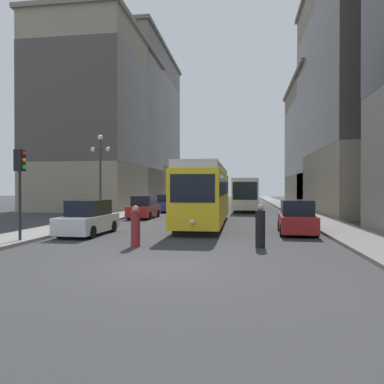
{
  "coord_description": "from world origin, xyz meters",
  "views": [
    {
      "loc": [
        2.64,
        -10.94,
        2.44
      ],
      "look_at": [
        0.03,
        7.25,
        2.26
      ],
      "focal_mm": 33.82,
      "sensor_mm": 36.0,
      "label": 1
    }
  ],
  "objects_px": {
    "streetcar": "(205,193)",
    "traffic_light_near_left": "(20,170)",
    "parked_car_right_far": "(297,218)",
    "lamp_post_left_near": "(100,165)",
    "parked_car_left_mid": "(88,219)",
    "pedestrian_crossing_far": "(135,227)",
    "parked_car_left_far": "(144,208)",
    "transit_bus": "(246,193)",
    "pedestrian_crossing_near": "(260,227)",
    "parked_car_left_near": "(165,204)"
  },
  "relations": [
    {
      "from": "parked_car_left_near",
      "to": "lamp_post_left_near",
      "type": "height_order",
      "value": "lamp_post_left_near"
    },
    {
      "from": "parked_car_left_mid",
      "to": "parked_car_left_far",
      "type": "xyz_separation_m",
      "value": [
        -0.0,
        10.71,
        -0.0
      ]
    },
    {
      "from": "parked_car_left_far",
      "to": "pedestrian_crossing_near",
      "type": "relative_size",
      "value": 2.41
    },
    {
      "from": "transit_bus",
      "to": "parked_car_left_mid",
      "type": "height_order",
      "value": "transit_bus"
    },
    {
      "from": "pedestrian_crossing_near",
      "to": "pedestrian_crossing_far",
      "type": "xyz_separation_m",
      "value": [
        -5.17,
        -0.49,
        -0.03
      ]
    },
    {
      "from": "parked_car_left_far",
      "to": "lamp_post_left_near",
      "type": "bearing_deg",
      "value": -112.59
    },
    {
      "from": "transit_bus",
      "to": "traffic_light_near_left",
      "type": "distance_m",
      "value": 28.07
    },
    {
      "from": "transit_bus",
      "to": "parked_car_left_mid",
      "type": "xyz_separation_m",
      "value": [
        -8.37,
        -22.85,
        -1.1
      ]
    },
    {
      "from": "parked_car_left_far",
      "to": "lamp_post_left_near",
      "type": "height_order",
      "value": "lamp_post_left_near"
    },
    {
      "from": "parked_car_left_far",
      "to": "pedestrian_crossing_far",
      "type": "bearing_deg",
      "value": -75.27
    },
    {
      "from": "transit_bus",
      "to": "lamp_post_left_near",
      "type": "bearing_deg",
      "value": -120.21
    },
    {
      "from": "parked_car_right_far",
      "to": "lamp_post_left_near",
      "type": "xyz_separation_m",
      "value": [
        -12.83,
        4.24,
        3.25
      ]
    },
    {
      "from": "parked_car_left_near",
      "to": "lamp_post_left_near",
      "type": "xyz_separation_m",
      "value": [
        -1.9,
        -12.64,
        3.25
      ]
    },
    {
      "from": "pedestrian_crossing_far",
      "to": "lamp_post_left_near",
      "type": "height_order",
      "value": "lamp_post_left_near"
    },
    {
      "from": "parked_car_right_far",
      "to": "lamp_post_left_near",
      "type": "relative_size",
      "value": 0.72
    },
    {
      "from": "parked_car_left_far",
      "to": "pedestrian_crossing_near",
      "type": "bearing_deg",
      "value": -56.82
    },
    {
      "from": "transit_bus",
      "to": "parked_car_left_mid",
      "type": "distance_m",
      "value": 24.36
    },
    {
      "from": "parked_car_left_near",
      "to": "lamp_post_left_near",
      "type": "bearing_deg",
      "value": -99.06
    },
    {
      "from": "parked_car_right_far",
      "to": "parked_car_left_near",
      "type": "bearing_deg",
      "value": -54.03
    },
    {
      "from": "parked_car_left_mid",
      "to": "parked_car_left_far",
      "type": "height_order",
      "value": "same"
    },
    {
      "from": "streetcar",
      "to": "traffic_light_near_left",
      "type": "xyz_separation_m",
      "value": [
        -7.25,
        -9.29,
        1.13
      ]
    },
    {
      "from": "transit_bus",
      "to": "traffic_light_near_left",
      "type": "bearing_deg",
      "value": -109.52
    },
    {
      "from": "traffic_light_near_left",
      "to": "lamp_post_left_near",
      "type": "xyz_separation_m",
      "value": [
        -0.22,
        9.54,
        0.86
      ]
    },
    {
      "from": "transit_bus",
      "to": "parked_car_left_far",
      "type": "xyz_separation_m",
      "value": [
        -8.37,
        -12.14,
        -1.1
      ]
    },
    {
      "from": "streetcar",
      "to": "transit_bus",
      "type": "bearing_deg",
      "value": 80.07
    },
    {
      "from": "streetcar",
      "to": "pedestrian_crossing_near",
      "type": "relative_size",
      "value": 7.48
    },
    {
      "from": "pedestrian_crossing_near",
      "to": "pedestrian_crossing_far",
      "type": "bearing_deg",
      "value": -130.98
    },
    {
      "from": "pedestrian_crossing_near",
      "to": "parked_car_left_far",
      "type": "bearing_deg",
      "value": 166.46
    },
    {
      "from": "parked_car_right_far",
      "to": "parked_car_left_far",
      "type": "height_order",
      "value": "same"
    },
    {
      "from": "parked_car_left_mid",
      "to": "parked_car_right_far",
      "type": "height_order",
      "value": "same"
    },
    {
      "from": "streetcar",
      "to": "parked_car_right_far",
      "type": "relative_size",
      "value": 3.05
    },
    {
      "from": "streetcar",
      "to": "lamp_post_left_near",
      "type": "xyz_separation_m",
      "value": [
        -7.47,
        0.26,
        2.0
      ]
    },
    {
      "from": "streetcar",
      "to": "lamp_post_left_near",
      "type": "distance_m",
      "value": 7.74
    },
    {
      "from": "transit_bus",
      "to": "pedestrian_crossing_near",
      "type": "bearing_deg",
      "value": -87.59
    },
    {
      "from": "pedestrian_crossing_near",
      "to": "traffic_light_near_left",
      "type": "relative_size",
      "value": 0.45
    },
    {
      "from": "parked_car_left_mid",
      "to": "pedestrian_crossing_far",
      "type": "bearing_deg",
      "value": -42.0
    },
    {
      "from": "transit_bus",
      "to": "lamp_post_left_near",
      "type": "relative_size",
      "value": 2.12
    },
    {
      "from": "parked_car_right_far",
      "to": "pedestrian_crossing_far",
      "type": "bearing_deg",
      "value": 39.42
    },
    {
      "from": "parked_car_left_mid",
      "to": "parked_car_left_far",
      "type": "distance_m",
      "value": 10.71
    },
    {
      "from": "parked_car_left_near",
      "to": "pedestrian_crossing_far",
      "type": "bearing_deg",
      "value": -81.3
    },
    {
      "from": "traffic_light_near_left",
      "to": "parked_car_left_mid",
      "type": "bearing_deg",
      "value": 63.12
    },
    {
      "from": "streetcar",
      "to": "pedestrian_crossing_near",
      "type": "distance_m",
      "value": 9.54
    },
    {
      "from": "transit_bus",
      "to": "parked_car_left_near",
      "type": "bearing_deg",
      "value": -153.02
    },
    {
      "from": "traffic_light_near_left",
      "to": "lamp_post_left_near",
      "type": "distance_m",
      "value": 9.59
    },
    {
      "from": "parked_car_left_mid",
      "to": "transit_bus",
      "type": "bearing_deg",
      "value": 71.21
    },
    {
      "from": "streetcar",
      "to": "pedestrian_crossing_far",
      "type": "height_order",
      "value": "streetcar"
    },
    {
      "from": "parked_car_left_mid",
      "to": "lamp_post_left_near",
      "type": "bearing_deg",
      "value": 108.32
    },
    {
      "from": "streetcar",
      "to": "parked_car_left_far",
      "type": "distance_m",
      "value": 7.42
    },
    {
      "from": "streetcar",
      "to": "parked_car_left_near",
      "type": "bearing_deg",
      "value": 112.86
    },
    {
      "from": "streetcar",
      "to": "traffic_light_near_left",
      "type": "relative_size",
      "value": 3.34
    }
  ]
}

